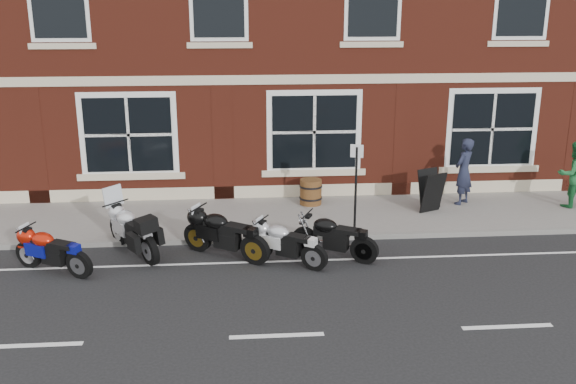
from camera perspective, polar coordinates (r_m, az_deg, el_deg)
name	(u,v)px	position (r m, az deg, el deg)	size (l,w,h in m)	color
ground	(268,265)	(13.75, -1.78, -6.54)	(80.00, 80.00, 0.00)	black
sidewalk	(262,217)	(16.53, -2.29, -2.26)	(30.00, 3.00, 0.12)	slate
kerb	(265,239)	(15.04, -2.05, -4.20)	(30.00, 0.16, 0.12)	slate
moto_touring_silver	(133,228)	(14.60, -13.61, -3.16)	(1.33, 1.88, 1.44)	black
moto_sport_red	(52,249)	(14.10, -20.23, -4.80)	(1.77, 1.04, 0.88)	black
moto_sport_black	(225,232)	(14.06, -5.65, -3.59)	(1.89, 1.36, 0.99)	black
moto_sport_silver	(286,242)	(13.67, -0.21, -4.44)	(1.65, 1.18, 0.86)	black
moto_naked_black	(333,235)	(14.00, 4.01, -3.85)	(1.80, 1.11, 0.90)	black
pedestrian_left	(464,171)	(17.81, 15.35, 1.78)	(0.66, 0.43, 1.80)	#1C2033
pedestrian_right	(573,174)	(18.55, 24.04, 1.45)	(0.86, 0.67, 1.78)	#1C6532
a_board_sign	(431,191)	(17.11, 12.60, 0.11)	(0.65, 0.43, 1.08)	black
barrel_planter	(311,192)	(17.31, 2.03, 0.02)	(0.62, 0.62, 0.68)	#4D3414
parking_sign	(356,182)	(14.99, 6.06, 0.85)	(0.29, 0.13, 2.14)	black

